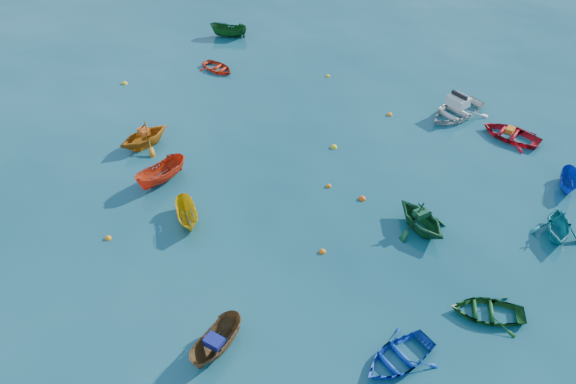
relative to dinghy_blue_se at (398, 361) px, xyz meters
The scene contains 27 objects.
ground 8.60m from the dinghy_blue_se, behind, with size 160.00×160.00×0.00m, color #0A3F4C.
sampan_brown_mid 7.07m from the dinghy_blue_se, 154.69° to the right, with size 1.10×2.93×1.13m, color brown.
dinghy_blue_se is the anchor object (origin of this frame).
dinghy_orange_w 19.20m from the dinghy_blue_se, 160.36° to the left, with size 2.68×3.11×1.64m, color #C06A12.
sampan_yellow_mid 12.22m from the dinghy_blue_se, 168.44° to the left, with size 0.99×2.64×1.02m, color gold.
dinghy_green_e 4.63m from the dinghy_blue_se, 58.08° to the left, with size 2.16×3.02×0.63m, color #114C1A.
dinghy_cyan_se 11.19m from the dinghy_blue_se, 68.09° to the left, with size 2.36×2.73×1.44m, color teal.
dinghy_red_nw 25.50m from the dinghy_blue_se, 140.58° to the left, with size 1.91×2.67×0.55m, color red.
sampan_orange_n 15.65m from the dinghy_blue_se, 164.10° to the left, with size 1.20×3.17×1.23m, color red.
dinghy_green_n 7.70m from the dinghy_blue_se, 102.80° to the left, with size 2.66×3.09×1.63m, color #124F28.
dinghy_red_ne 17.74m from the dinghy_blue_se, 88.68° to the left, with size 2.48×3.46×0.72m, color #AD0E1B.
sampan_blue_far 15.02m from the dinghy_blue_se, 74.18° to the left, with size 0.89×2.35×0.91m, color #0D2FA5.
sampan_green_far 30.59m from the dinghy_blue_se, 136.18° to the left, with size 1.10×2.92×1.13m, color #0F4216.
motorboat_white 18.85m from the dinghy_blue_se, 99.68° to the left, with size 3.00×4.19×1.47m, color silver.
tarp_blue_a 7.18m from the dinghy_blue_se, 153.62° to the right, with size 0.71×0.54×0.34m, color navy.
tarp_orange_a 19.23m from the dinghy_blue_se, 160.21° to the left, with size 0.64×0.49×0.31m, color #DD5916.
tarp_green_b 7.83m from the dinghy_blue_se, 103.33° to the left, with size 0.64×0.49×0.31m, color #124A29.
tarp_orange_b 17.77m from the dinghy_blue_se, 89.00° to the left, with size 0.58×0.44×0.28m, color orange.
buoy_or_a 14.59m from the dinghy_blue_se, behind, with size 0.31×0.31×0.31m, color orange.
buoy_ye_a 12.82m from the dinghy_blue_se, 168.02° to the left, with size 0.34×0.34×0.34m, color yellow.
buoy_or_b 6.41m from the dinghy_blue_se, 143.73° to the left, with size 0.33×0.33×0.33m, color orange.
buoy_ye_b 26.72m from the dinghy_blue_se, 154.65° to the left, with size 0.37×0.37×0.37m, color yellow.
buoy_or_c 10.87m from the dinghy_blue_se, 130.36° to the left, with size 0.30×0.30×0.30m, color orange.
buoy_ye_c 14.34m from the dinghy_blue_se, 125.60° to the left, with size 0.39×0.39×0.39m, color yellow.
buoy_or_d 9.64m from the dinghy_blue_se, 121.65° to the left, with size 0.38×0.38×0.38m, color #E4500C.
buoy_ye_d 22.86m from the dinghy_blue_se, 122.92° to the left, with size 0.30×0.30×0.30m, color yellow.
buoy_or_e 17.91m from the dinghy_blue_se, 112.29° to the left, with size 0.35×0.35×0.35m, color orange.
Camera 1 is at (10.83, -14.40, 19.12)m, focal length 35.00 mm.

